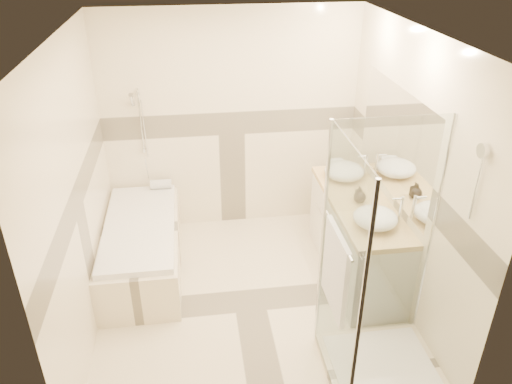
{
  "coord_description": "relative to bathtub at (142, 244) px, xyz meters",
  "views": [
    {
      "loc": [
        -0.45,
        -3.7,
        3.22
      ],
      "look_at": [
        0.1,
        0.25,
        1.05
      ],
      "focal_mm": 35.0,
      "sensor_mm": 36.0,
      "label": 1
    }
  ],
  "objects": [
    {
      "name": "room",
      "position": [
        1.08,
        -0.64,
        0.95
      ],
      "size": [
        2.82,
        3.02,
        2.52
      ],
      "color": "beige",
      "rests_on": "ground"
    },
    {
      "name": "bathtub",
      "position": [
        0.0,
        0.0,
        0.0
      ],
      "size": [
        0.75,
        1.7,
        0.56
      ],
      "color": "beige",
      "rests_on": "ground"
    },
    {
      "name": "vanity",
      "position": [
        2.15,
        -0.35,
        0.12
      ],
      "size": [
        0.58,
        1.62,
        0.85
      ],
      "color": "white",
      "rests_on": "ground"
    },
    {
      "name": "shower_enclosure",
      "position": [
        1.86,
        -1.62,
        0.2
      ],
      "size": [
        0.96,
        0.93,
        2.04
      ],
      "color": "beige",
      "rests_on": "ground"
    },
    {
      "name": "vessel_sink_near",
      "position": [
        2.13,
        0.14,
        0.63
      ],
      "size": [
        0.41,
        0.41,
        0.17
      ],
      "primitive_type": "ellipsoid",
      "color": "white",
      "rests_on": "vanity"
    },
    {
      "name": "vessel_sink_far",
      "position": [
        2.13,
        -0.8,
        0.62
      ],
      "size": [
        0.39,
        0.39,
        0.16
      ],
      "primitive_type": "ellipsoid",
      "color": "white",
      "rests_on": "vanity"
    },
    {
      "name": "faucet_near",
      "position": [
        2.35,
        0.14,
        0.69
      ],
      "size": [
        0.11,
        0.03,
        0.26
      ],
      "color": "silver",
      "rests_on": "vanity"
    },
    {
      "name": "faucet_far",
      "position": [
        2.35,
        -0.8,
        0.7
      ],
      "size": [
        0.11,
        0.03,
        0.27
      ],
      "color": "silver",
      "rests_on": "vanity"
    },
    {
      "name": "amenity_bottle_a",
      "position": [
        2.13,
        -0.33,
        0.62
      ],
      "size": [
        0.08,
        0.08,
        0.15
      ],
      "primitive_type": "imported",
      "rotation": [
        0.0,
        0.0,
        -0.25
      ],
      "color": "black",
      "rests_on": "vanity"
    },
    {
      "name": "amenity_bottle_b",
      "position": [
        2.13,
        -0.37,
        0.62
      ],
      "size": [
        0.12,
        0.12,
        0.15
      ],
      "primitive_type": "imported",
      "rotation": [
        0.0,
        0.0,
        -0.04
      ],
      "color": "black",
      "rests_on": "vanity"
    },
    {
      "name": "folded_towels",
      "position": [
        2.13,
        0.31,
        0.59
      ],
      "size": [
        0.23,
        0.32,
        0.09
      ],
      "primitive_type": "cube",
      "rotation": [
        0.0,
        0.0,
        0.21
      ],
      "color": "silver",
      "rests_on": "vanity"
    },
    {
      "name": "rolled_towel",
      "position": [
        0.2,
        0.73,
        0.31
      ],
      "size": [
        0.23,
        0.11,
        0.11
      ],
      "primitive_type": "cylinder",
      "rotation": [
        0.0,
        1.57,
        0.0
      ],
      "color": "silver",
      "rests_on": "bathtub"
    }
  ]
}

